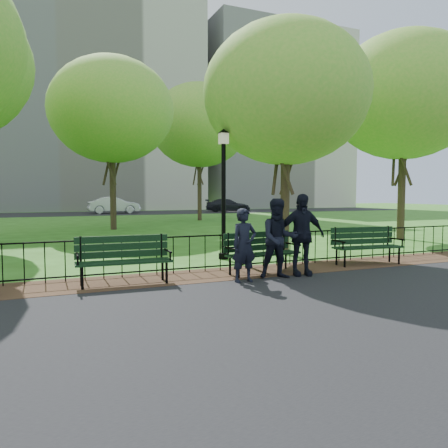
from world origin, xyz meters
name	(u,v)px	position (x,y,z in m)	size (l,w,h in m)	color
ground	(283,284)	(0.00, 0.00, 0.00)	(120.00, 120.00, 0.00)	#30641A
asphalt_path	(410,330)	(0.00, -3.40, 0.01)	(60.00, 9.20, 0.01)	black
dirt_strip	(251,272)	(0.00, 1.50, 0.01)	(60.00, 1.60, 0.01)	#3D2519
far_street	(91,214)	(0.00, 35.00, 0.01)	(70.00, 9.00, 0.01)	black
iron_fence	(242,249)	(0.00, 2.00, 0.50)	(24.06, 0.06, 1.00)	black
apartment_mid	(93,85)	(2.00, 48.00, 15.00)	(24.00, 15.00, 30.00)	#BAB6AA
apartment_east	(267,123)	(26.00, 48.00, 12.00)	(20.00, 15.00, 24.00)	beige
park_bench_main	(254,247)	(-0.10, 1.18, 0.66)	(1.94, 0.81, 1.07)	black
park_bench_left_a	(123,254)	(-3.09, 1.30, 0.63)	(1.97, 0.69, 1.10)	black
park_bench_right_a	(366,241)	(3.33, 1.31, 0.62)	(1.96, 0.78, 1.09)	black
lamppost	(224,189)	(0.23, 3.74, 2.04)	(0.34, 0.34, 3.74)	black
tree_near_e	(286,94)	(2.40, 3.93, 4.95)	(5.12, 5.12, 7.13)	#2D2116
tree_mid_e	(404,96)	(9.34, 6.05, 5.90)	(6.10, 6.10, 8.50)	#2D2116
tree_far_c	(112,110)	(-1.02, 15.59, 6.22)	(6.43, 6.43, 8.96)	#2D2116
tree_far_e	(199,125)	(5.90, 21.26, 6.66)	(6.88, 6.88, 9.59)	#2D2116
person_left	(244,245)	(-0.69, 0.48, 0.80)	(0.57, 0.38, 1.57)	black
person_mid	(279,239)	(0.20, 0.54, 0.90)	(0.86, 0.45, 1.78)	black
person_right	(301,235)	(0.85, 0.65, 0.95)	(1.11, 0.45, 1.89)	black
sedan_silver	(114,205)	(2.02, 34.37, 0.80)	(1.67, 4.79, 1.58)	#B8BCC0
sedan_dark	(228,205)	(13.43, 33.40, 0.68)	(1.87, 4.59, 1.33)	black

